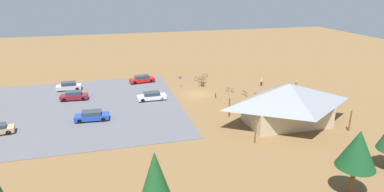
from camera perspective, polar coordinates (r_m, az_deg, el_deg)
name	(u,v)px	position (r m, az deg, el deg)	size (l,w,h in m)	color
ground	(198,94)	(57.48, 1.01, 0.31)	(160.00, 160.00, 0.00)	brown
parking_lot_asphalt	(41,111)	(54.60, -24.61, -2.44)	(41.82, 30.26, 0.05)	#56565B
bike_pavilion	(288,101)	(46.12, 16.24, -0.80)	(13.80, 9.07, 5.73)	#C6B28E
trash_bin	(203,84)	(61.79, 1.84, 2.07)	(0.60, 0.60, 0.90)	brown
lot_sign	(180,80)	(61.02, -2.05, 2.79)	(0.56, 0.08, 2.20)	#99999E
pine_east	(358,149)	(32.59, 26.74, -8.25)	(3.45, 3.45, 6.25)	brown
pine_far_west	(155,181)	(25.11, -6.35, -14.39)	(2.94, 2.94, 6.87)	brown
bicycle_purple_yard_center	(274,95)	(57.66, 13.99, 0.16)	(1.68, 0.48, 0.81)	black
bicycle_blue_mid_cluster	(202,84)	(62.08, 1.77, 2.06)	(1.29, 1.20, 0.81)	black
bicycle_black_front_row	(203,81)	(64.34, 1.85, 2.69)	(1.56, 0.89, 0.87)	black
bicycle_white_edge_north	(273,91)	(59.42, 13.80, 0.76)	(1.69, 0.48, 0.88)	black
bicycle_teal_edge_south	(216,95)	(55.82, 4.10, 0.11)	(0.60, 1.69, 0.81)	black
bicycle_orange_yard_left	(245,93)	(57.40, 9.10, 0.44)	(0.48, 1.69, 0.81)	black
bicycle_red_yard_front	(199,79)	(65.77, 1.17, 3.03)	(1.73, 0.48, 0.80)	black
bicycle_silver_near_porch	(205,76)	(67.68, 2.22, 3.49)	(1.54, 1.05, 0.83)	black
bicycle_green_yard_right	(268,98)	(55.73, 12.94, -0.38)	(0.63, 1.65, 0.86)	black
bicycle_yellow_by_bin	(257,96)	(56.68, 11.17, 0.06)	(0.48, 1.70, 0.83)	black
bicycle_purple_lone_west	(230,90)	(59.04, 6.59, 1.05)	(1.05, 1.45, 0.75)	black
car_maroon_by_curb	(74,96)	(57.65, -19.73, 0.05)	(4.45, 2.03, 1.49)	maroon
car_blue_back_corner	(92,116)	(48.23, -16.93, -3.28)	(4.75, 2.15, 1.39)	#1E42B2
car_white_inner_stall	(152,96)	(54.60, -6.97, -0.02)	(4.71, 1.78, 1.38)	white
car_red_second_row	(142,79)	(64.73, -8.62, 2.92)	(4.94, 2.34, 1.43)	red
car_silver_mid_lot	(69,86)	(63.46, -20.52, 1.62)	(4.26, 1.89, 1.49)	#BCBCC1
visitor_crossing_yard	(296,85)	(62.16, 17.54, 1.77)	(0.36, 0.36, 1.81)	#2D3347
visitor_at_bikes	(262,81)	(63.41, 11.93, 2.51)	(0.38, 0.40, 1.69)	#2D3347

